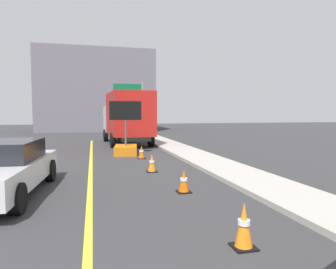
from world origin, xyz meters
TOP-DOWN VIEW (x-y plane):
  - sidewalk_curb at (4.81, 6.00)m, footprint 1.81×48.00m
  - lane_center_stripe at (0.00, 6.00)m, footprint 0.14×36.00m
  - arrow_board_trailer at (1.72, 15.62)m, footprint 1.60×1.93m
  - box_truck at (2.35, 20.63)m, footprint 2.95×6.98m
  - pickup_car at (-2.18, 8.62)m, footprint 2.25×4.90m
  - highway_guide_sign at (3.88, 28.50)m, footprint 2.79×0.20m
  - far_building_block at (0.59, 38.72)m, footprint 13.03×9.40m
  - traffic_cone_near_sign at (2.36, 4.37)m, footprint 0.36×0.36m
  - traffic_cone_mid_lane at (2.42, 7.78)m, footprint 0.36×0.36m
  - traffic_cone_far_lane at (2.13, 10.73)m, footprint 0.36×0.36m
  - traffic_cone_curbside at (2.27, 13.99)m, footprint 0.36×0.36m

SIDE VIEW (x-z plane):
  - lane_center_stripe at x=0.00m, z-range 0.00..0.01m
  - sidewalk_curb at x=4.81m, z-range 0.00..0.14m
  - traffic_cone_curbside at x=2.27m, z-range -0.01..0.60m
  - traffic_cone_mid_lane at x=2.42m, z-range -0.01..0.60m
  - traffic_cone_far_lane at x=2.13m, z-range -0.01..0.64m
  - traffic_cone_near_sign at x=2.36m, z-range -0.01..0.71m
  - arrow_board_trailer at x=1.72m, z-range -0.87..1.83m
  - pickup_car at x=-2.18m, z-range 0.01..1.39m
  - box_truck at x=2.35m, z-range 0.13..3.54m
  - highway_guide_sign at x=3.88m, z-range 0.92..5.92m
  - far_building_block at x=0.59m, z-range 0.00..9.29m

